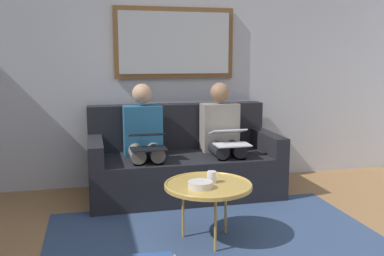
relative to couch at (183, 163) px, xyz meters
name	(u,v)px	position (x,y,z in m)	size (l,w,h in m)	color
wall_rear	(173,66)	(0.00, -0.48, 0.99)	(6.00, 0.12, 2.60)	#B7BCC6
area_rug	(218,242)	(0.00, 1.27, -0.31)	(2.60, 1.80, 0.01)	#33476B
couch	(183,163)	(0.00, 0.00, 0.00)	(1.90, 0.90, 0.90)	black
framed_mirror	(175,43)	(0.00, -0.39, 1.24)	(1.31, 0.05, 0.75)	brown
coffee_table	(208,186)	(0.06, 1.22, 0.13)	(0.67, 0.67, 0.46)	tan
cup	(212,177)	(0.03, 1.19, 0.18)	(0.07, 0.07, 0.09)	silver
bowl	(200,185)	(0.15, 1.30, 0.16)	(0.18, 0.18, 0.05)	beige
person_left	(222,135)	(-0.41, 0.07, 0.30)	(0.38, 0.58, 1.14)	gray
laptop_white	(230,137)	(-0.41, 0.31, 0.31)	(0.34, 0.35, 0.15)	white
person_right	(144,138)	(0.41, 0.07, 0.30)	(0.38, 0.58, 1.14)	#235B84
laptop_black	(147,141)	(0.41, 0.32, 0.31)	(0.33, 0.34, 0.14)	black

